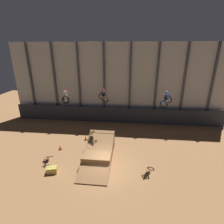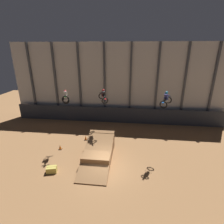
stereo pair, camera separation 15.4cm
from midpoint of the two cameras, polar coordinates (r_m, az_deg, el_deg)
ground_plane at (r=17.36m, az=-2.23°, el=-18.15°), size 60.00×60.00×0.00m
arena_back_wall at (r=26.19m, az=1.49°, el=9.22°), size 32.00×0.40×11.64m
lower_barrier at (r=26.61m, az=1.24°, el=-1.01°), size 31.36×0.20×2.36m
dirt_ramp at (r=18.79m, az=-4.36°, el=-12.36°), size 2.78×6.44×2.07m
rider_bike_left_air at (r=18.85m, az=-15.13°, el=4.47°), size 1.26×1.82×1.64m
rider_bike_center_air at (r=19.28m, az=-3.08°, el=5.11°), size 1.32×1.82×1.54m
rider_bike_right_air at (r=17.22m, az=17.00°, el=3.81°), size 1.35×1.79×1.51m
traffic_cone_near_ramp at (r=20.86m, az=-16.78°, el=-10.98°), size 0.36×0.36×0.58m
traffic_cone_arena_edge at (r=22.13m, az=-8.79°, el=-8.40°), size 0.36×0.36×0.58m
hay_bale_trackside at (r=17.71m, az=-19.25°, el=-17.42°), size 1.02×0.81×0.57m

